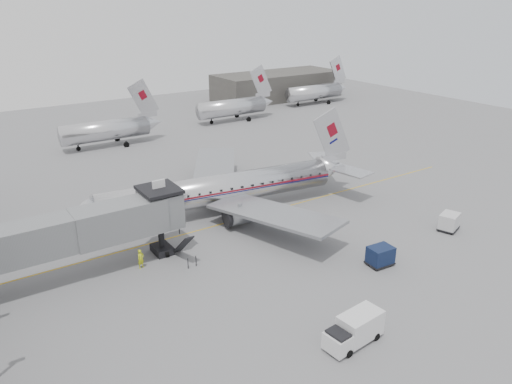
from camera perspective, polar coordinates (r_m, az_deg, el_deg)
ground at (r=49.25m, az=1.06°, el=-5.74°), size 160.00×160.00×0.00m
hangar at (r=120.40m, az=2.42°, el=12.06°), size 30.00×12.00×6.00m
apron_line at (r=55.25m, az=0.07°, el=-2.59°), size 60.00×0.15×0.01m
jet_bridge at (r=44.42m, az=-19.77°, el=-4.26°), size 21.00×6.20×7.10m
distant_aircraft_near at (r=83.70m, az=-16.73°, el=6.85°), size 16.39×3.20×10.26m
distant_aircraft_mid at (r=97.64m, az=-2.70°, el=9.70°), size 16.39×3.20×10.26m
distant_aircraft_far at (r=114.67m, az=6.74°, el=11.33°), size 16.39×3.20×10.26m
airliner at (r=55.38m, az=-3.62°, el=0.39°), size 33.27×30.64×10.55m
service_van at (r=36.23m, az=11.16°, el=-15.15°), size 4.67×2.12×2.14m
baggage_cart_navy at (r=46.20m, az=14.03°, el=-7.05°), size 2.39×1.89×1.78m
baggage_cart_white at (r=55.03m, az=21.21°, el=-3.16°), size 2.70×2.37×1.78m
ramp_worker at (r=45.56m, az=-13.03°, el=-7.45°), size 0.76×0.63×1.79m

